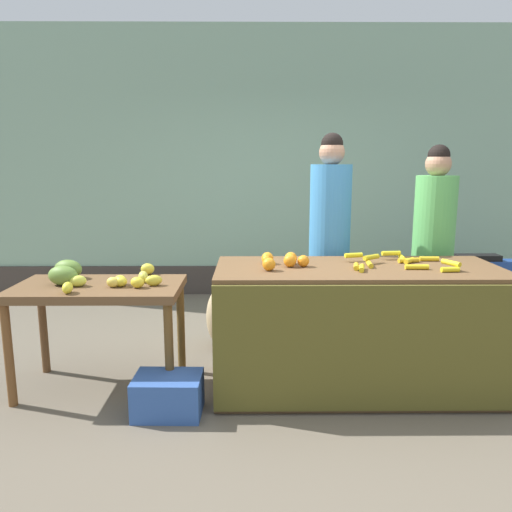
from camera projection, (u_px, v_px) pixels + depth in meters
name	position (u px, v px, depth m)	size (l,w,h in m)	color
ground_plane	(305.00, 386.00, 3.65)	(24.00, 24.00, 0.00)	#665B4C
market_wall_back	(284.00, 167.00, 6.06)	(7.33, 0.23, 3.23)	#8CB299
fruit_stall_counter	(356.00, 328.00, 3.56)	(2.02, 0.84, 0.91)	brown
side_table_wooden	(99.00, 298.00, 3.52)	(1.18, 0.66, 0.78)	brown
banana_bunch_pile	(397.00, 262.00, 3.53)	(0.73, 0.50, 0.07)	yellow
orange_pile	(282.00, 260.00, 3.49)	(0.34, 0.32, 0.09)	orange
mango_papaya_pile	(88.00, 275.00, 3.54)	(0.88, 0.67, 0.14)	yellow
vendor_woman_blue_shirt	(329.00, 246.00, 4.13)	(0.34, 0.34, 1.87)	#33333D
vendor_woman_green_shirt	(432.00, 251.00, 4.16)	(0.34, 0.34, 1.78)	#33333D
parked_motorcycle	(485.00, 283.00, 5.11)	(1.60, 0.18, 0.88)	black
produce_crate	(168.00, 395.00, 3.23)	(0.44, 0.32, 0.26)	#3359A5
produce_sack	(223.00, 316.00, 4.41)	(0.36, 0.30, 0.56)	tan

